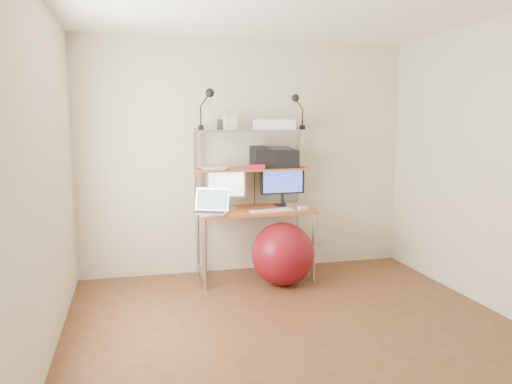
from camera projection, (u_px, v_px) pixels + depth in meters
room at (301, 173)px, 3.70m from camera, size 3.60×3.60×3.60m
computer_desk at (253, 187)px, 5.19m from camera, size 1.20×0.60×1.57m
wall_outlet at (319, 238)px, 5.76m from camera, size 0.08×0.01×0.12m
monitor_silver at (226, 186)px, 5.14m from camera, size 0.40×0.17×0.44m
monitor_black at (283, 183)px, 5.35m from camera, size 0.49×0.14×0.49m
laptop at (211, 208)px, 4.92m from camera, size 0.43×0.40×0.30m
keyboard at (272, 210)px, 5.02m from camera, size 0.47×0.21×0.01m
mouse at (303, 208)px, 5.13m from camera, size 0.11×0.08×0.03m
mac_mini at (294, 203)px, 5.39m from camera, size 0.22×0.22×0.04m
phone at (262, 210)px, 5.05m from camera, size 0.08×0.13×0.01m
printer at (275, 158)px, 5.29m from camera, size 0.48×0.34×0.22m
nas_cube at (257, 157)px, 5.20m from camera, size 0.20×0.20×0.23m
red_box at (256, 167)px, 5.12m from camera, size 0.18×0.13×0.05m
scanner at (275, 124)px, 5.21m from camera, size 0.50×0.40×0.11m
box_white at (230, 123)px, 5.08m from camera, size 0.13×0.12×0.14m
box_grey at (224, 124)px, 5.15m from camera, size 0.13×0.13×0.11m
clip_lamp_left at (208, 100)px, 4.92m from camera, size 0.16×0.09×0.41m
clip_lamp_right at (297, 104)px, 5.19m from camera, size 0.15×0.08×0.37m
exercise_ball at (283, 254)px, 5.00m from camera, size 0.63×0.63×0.63m
paper_stack at (215, 168)px, 5.13m from camera, size 0.33×0.42×0.02m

